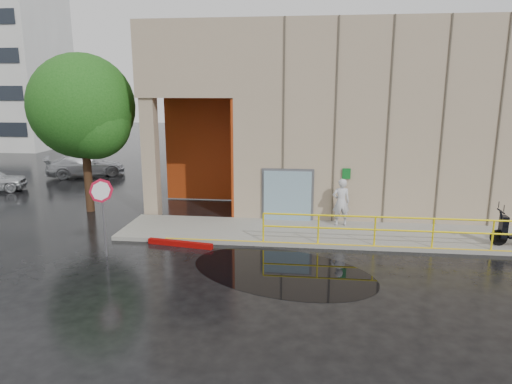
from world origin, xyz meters
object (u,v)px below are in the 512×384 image
at_px(red_curb, 180,244).
at_px(person, 341,202).
at_px(car_c, 86,165).
at_px(stop_sign, 102,200).
at_px(tree_near, 85,111).

bearing_deg(red_curb, person, 25.38).
xyz_separation_m(red_curb, car_c, (-9.45, 12.02, 0.59)).
bearing_deg(car_c, person, -150.29).
height_order(stop_sign, red_curb, stop_sign).
distance_m(red_curb, car_c, 15.30).
xyz_separation_m(stop_sign, red_curb, (2.13, 1.25, -1.80)).
distance_m(stop_sign, tree_near, 6.61).
height_order(red_curb, tree_near, tree_near).
distance_m(red_curb, tree_near, 7.86).
bearing_deg(stop_sign, red_curb, 6.94).
bearing_deg(stop_sign, person, 3.41).
distance_m(person, car_c, 17.77).
xyz_separation_m(stop_sign, tree_near, (-3.01, 5.29, 2.56)).
bearing_deg(tree_near, car_c, 118.39).
height_order(person, car_c, person).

